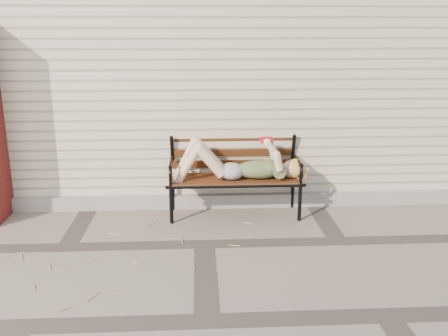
{
  "coord_description": "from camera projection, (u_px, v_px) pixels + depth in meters",
  "views": [
    {
      "loc": [
        -0.05,
        -4.23,
        1.93
      ],
      "look_at": [
        0.21,
        0.53,
        0.58
      ],
      "focal_mm": 40.0,
      "sensor_mm": 36.0,
      "label": 1
    }
  ],
  "objects": [
    {
      "name": "straw_scatter",
      "position": [
        93.0,
        261.0,
        4.25
      ],
      "size": [
        2.88,
        1.75,
        0.01
      ],
      "color": "tan",
      "rests_on": "ground"
    },
    {
      "name": "reading_woman",
      "position": [
        236.0,
        163.0,
        5.13
      ],
      "size": [
        1.4,
        0.32,
        0.44
      ],
      "color": "#0A3F48",
      "rests_on": "ground"
    },
    {
      "name": "ground",
      "position": [
        204.0,
        244.0,
        4.59
      ],
      "size": [
        80.0,
        80.0,
        0.0
      ],
      "primitive_type": "plane",
      "color": "#77665C",
      "rests_on": "ground"
    },
    {
      "name": "foundation_strip",
      "position": [
        203.0,
        201.0,
        5.5
      ],
      "size": [
        8.0,
        0.1,
        0.15
      ],
      "primitive_type": "cube",
      "color": "gray",
      "rests_on": "ground"
    },
    {
      "name": "house_wall",
      "position": [
        200.0,
        58.0,
        7.06
      ],
      "size": [
        8.0,
        4.0,
        3.0
      ],
      "primitive_type": "cube",
      "color": "beige",
      "rests_on": "ground"
    },
    {
      "name": "garden_bench",
      "position": [
        234.0,
        163.0,
        5.25
      ],
      "size": [
        1.49,
        0.59,
        0.96
      ],
      "color": "black",
      "rests_on": "ground"
    }
  ]
}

